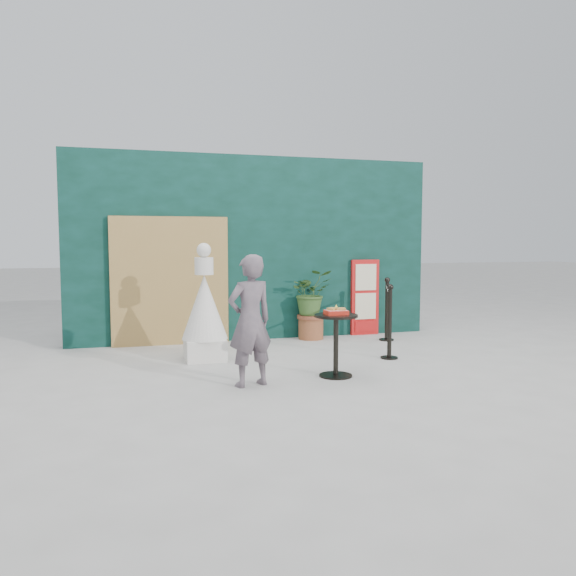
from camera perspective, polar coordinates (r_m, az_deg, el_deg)
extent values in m
plane|color=#ADAAA5|center=(6.49, 3.02, -9.71)|extent=(60.00, 60.00, 0.00)
cube|color=black|center=(9.31, -3.38, 4.05)|extent=(6.00, 0.30, 3.00)
cube|color=tan|center=(8.91, -11.87, 0.70)|extent=(1.80, 0.08, 2.00)
imported|color=slate|center=(6.27, -3.88, -3.32)|extent=(0.62, 0.49, 1.48)
cube|color=red|center=(9.79, 7.80, -0.94)|extent=(0.50, 0.06, 1.30)
cube|color=beige|center=(9.73, 7.91, 1.09)|extent=(0.38, 0.02, 0.45)
cube|color=beige|center=(9.77, 7.88, -1.83)|extent=(0.38, 0.02, 0.45)
cube|color=red|center=(9.82, 7.85, -3.86)|extent=(0.38, 0.02, 0.18)
cube|color=white|center=(7.80, -8.43, -6.17)|extent=(0.54, 0.54, 0.29)
cone|color=silver|center=(7.71, -8.48, -1.90)|extent=(0.62, 0.62, 0.88)
cylinder|color=silver|center=(7.66, -8.53, 2.22)|extent=(0.25, 0.25, 0.23)
sphere|color=silver|center=(7.66, -8.55, 3.82)|extent=(0.19, 0.19, 0.19)
cylinder|color=black|center=(6.85, 4.86, -8.84)|extent=(0.40, 0.40, 0.02)
cylinder|color=black|center=(6.78, 4.88, -5.97)|extent=(0.06, 0.06, 0.72)
cylinder|color=black|center=(6.72, 4.91, -2.83)|extent=(0.52, 0.52, 0.03)
cube|color=red|center=(6.71, 4.91, -2.49)|extent=(0.26, 0.19, 0.05)
cube|color=red|center=(6.71, 4.91, -2.25)|extent=(0.24, 0.17, 0.00)
cube|color=tan|center=(6.70, 4.56, -2.13)|extent=(0.15, 0.14, 0.02)
cube|color=#E19B52|center=(6.71, 5.37, -2.13)|extent=(0.13, 0.13, 0.02)
cone|color=yellow|center=(6.76, 4.92, -1.92)|extent=(0.06, 0.06, 0.06)
cylinder|color=#994D32|center=(9.33, 2.33, -4.15)|extent=(0.41, 0.41, 0.34)
cylinder|color=brown|center=(9.30, 2.34, -2.93)|extent=(0.46, 0.46, 0.06)
imported|color=#355725|center=(9.25, 2.35, -0.45)|extent=(0.68, 0.59, 0.75)
cylinder|color=black|center=(7.95, 10.23, -6.98)|extent=(0.24, 0.24, 0.02)
cylinder|color=black|center=(7.87, 10.29, -3.63)|extent=(0.06, 0.06, 0.96)
sphere|color=black|center=(7.81, 10.34, 0.07)|extent=(0.09, 0.09, 0.09)
cylinder|color=black|center=(9.36, 9.97, -5.19)|extent=(0.24, 0.24, 0.02)
cylinder|color=black|center=(9.29, 10.01, -2.33)|extent=(0.06, 0.06, 0.96)
sphere|color=black|center=(9.24, 10.06, 0.81)|extent=(0.09, 0.09, 0.09)
cylinder|color=white|center=(8.54, 10.18, -0.26)|extent=(0.63, 1.31, 0.03)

